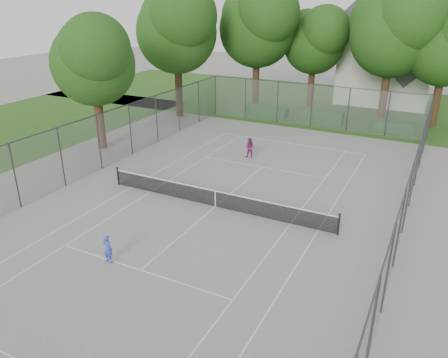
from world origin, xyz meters
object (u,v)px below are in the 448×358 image
at_px(house, 388,59).
at_px(woman_player, 250,148).
at_px(tennis_net, 215,198).
at_px(girl_player, 108,249).

relative_size(house, woman_player, 7.59).
relative_size(tennis_net, girl_player, 10.35).
relative_size(tennis_net, house, 1.20).
distance_m(house, girl_player, 36.28).
xyz_separation_m(girl_player, woman_player, (0.15, 14.10, 0.09)).
relative_size(tennis_net, woman_player, 9.10).
height_order(tennis_net, girl_player, girl_player).
bearing_deg(woman_player, girl_player, -96.60).
bearing_deg(girl_player, tennis_net, -99.61).
distance_m(tennis_net, woman_player, 7.74).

